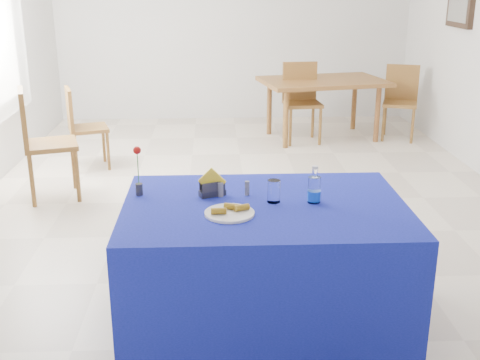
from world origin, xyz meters
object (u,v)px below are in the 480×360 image
(blue_table, at_px, (264,265))
(chair_win_a, at_px, (39,137))
(plate, at_px, (229,213))
(chair_bg_right, at_px, (401,97))
(chair_bg_left, at_px, (301,96))
(water_bottle, at_px, (314,190))
(oak_table, at_px, (323,86))
(chair_win_b, at_px, (80,122))

(blue_table, xyz_separation_m, chair_win_a, (-1.87, 2.23, 0.22))
(plate, distance_m, chair_win_a, 2.91)
(plate, distance_m, chair_bg_right, 5.05)
(chair_bg_left, height_order, chair_bg_right, chair_bg_left)
(water_bottle, bearing_deg, chair_bg_right, 67.01)
(chair_win_a, bearing_deg, oak_table, -71.56)
(oak_table, height_order, chair_bg_left, chair_bg_left)
(blue_table, distance_m, oak_table, 4.51)
(plate, relative_size, chair_bg_left, 0.28)
(chair_bg_left, xyz_separation_m, chair_bg_right, (1.29, 0.06, -0.03))
(water_bottle, xyz_separation_m, chair_win_b, (-1.98, 3.16, -0.32))
(water_bottle, distance_m, chair_bg_left, 4.29)
(plate, bearing_deg, oak_table, 73.72)
(chair_bg_right, xyz_separation_m, chair_win_b, (-3.81, -1.16, -0.03))
(blue_table, relative_size, chair_win_b, 1.82)
(blue_table, bearing_deg, chair_win_b, 118.16)
(chair_bg_right, bearing_deg, chair_win_a, -133.34)
(chair_bg_right, height_order, chair_win_a, chair_win_a)
(water_bottle, distance_m, chair_bg_right, 4.69)
(blue_table, height_order, chair_win_a, chair_win_a)
(blue_table, height_order, chair_bg_left, chair_bg_left)
(plate, xyz_separation_m, chair_bg_left, (1.03, 4.42, -0.20))
(blue_table, relative_size, oak_table, 0.95)
(blue_table, distance_m, chair_bg_right, 4.82)
(chair_bg_right, xyz_separation_m, chair_win_a, (-3.98, -2.10, 0.06))
(oak_table, bearing_deg, chair_win_b, -157.16)
(chair_bg_left, relative_size, chair_bg_right, 1.05)
(plate, height_order, water_bottle, water_bottle)
(blue_table, distance_m, chair_bg_left, 4.35)
(blue_table, bearing_deg, chair_win_a, 129.98)
(chair_win_b, bearing_deg, chair_win_a, 152.01)
(plate, distance_m, water_bottle, 0.52)
(oak_table, height_order, chair_win_a, chair_win_a)
(water_bottle, xyz_separation_m, chair_bg_right, (1.83, 4.31, -0.30))
(blue_table, height_order, chair_bg_right, chair_bg_right)
(chair_bg_right, bearing_deg, plate, -98.45)
(chair_win_b, bearing_deg, water_bottle, -165.47)
(blue_table, bearing_deg, oak_table, 75.69)
(chair_bg_left, relative_size, chair_win_a, 0.94)
(chair_bg_right, relative_size, chair_win_b, 1.05)
(oak_table, relative_size, chair_bg_left, 1.72)
(chair_win_a, bearing_deg, water_bottle, -152.82)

